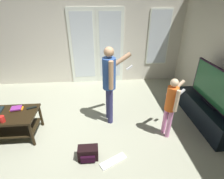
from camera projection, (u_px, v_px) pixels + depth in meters
The scene contains 12 objects.
ground_plane at pixel (70, 142), 3.05m from camera, with size 5.99×5.08×0.02m, color #9B9D85.
wall_back_with_doors at pixel (81, 40), 4.66m from camera, with size 5.99×0.09×2.54m.
coffee_table at pixel (6, 120), 2.99m from camera, with size 1.08×0.60×0.49m.
tv_stand at pixel (206, 113), 3.42m from camera, with size 0.45×1.55×0.43m.
flat_screen_tv at pixel (214, 87), 3.14m from camera, with size 0.08×1.24×0.75m.
person_adult at pixel (110, 80), 3.15m from camera, with size 0.61×0.48×1.54m.
person_child at pixel (171, 103), 2.88m from camera, with size 0.43×0.40×1.14m.
backpack at pixel (88, 153), 2.67m from camera, with size 0.31×0.21×0.22m.
loose_keyboard at pixel (113, 161), 2.66m from camera, with size 0.45×0.32×0.02m.
cup_near_edge at pixel (2, 119), 2.73m from camera, with size 0.08×0.08×0.10m, color red.
tv_remote_black at pixel (32, 108), 3.08m from camera, with size 0.17×0.05×0.02m, color black.
book_stack at pixel (16, 109), 3.04m from camera, with size 0.23×0.17×0.04m.
Camera 1 is at (0.57, -2.29, 2.26)m, focal length 27.26 mm.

